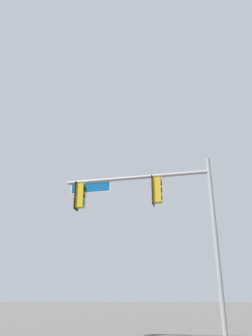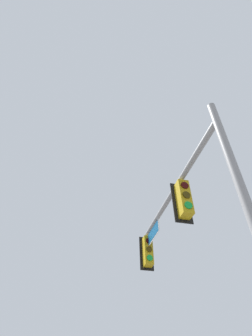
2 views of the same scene
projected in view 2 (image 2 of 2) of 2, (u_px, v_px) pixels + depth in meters
The scene contains 1 object.
signal_pole_near at pixel (181, 224), 7.19m from camera, with size 6.50×0.61×7.16m.
Camera 2 is at (-9.13, -3.63, 1.72)m, focal length 28.00 mm.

